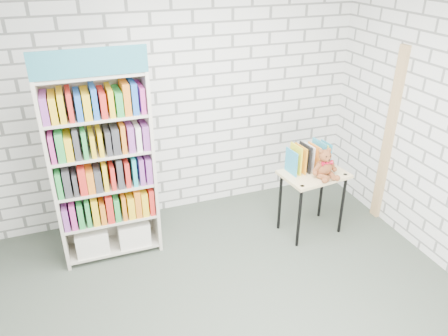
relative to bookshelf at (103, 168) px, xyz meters
name	(u,v)px	position (x,y,z in m)	size (l,w,h in m)	color
ground	(238,314)	(0.94, -1.36, -1.03)	(4.50, 4.50, 0.00)	#3E473C
room_shell	(242,134)	(0.94, -1.36, 0.76)	(4.52, 4.02, 2.81)	silver
bookshelf	(103,168)	(0.00, 0.00, 0.00)	(1.00, 0.39, 2.25)	beige
display_table	(313,181)	(2.22, -0.41, -0.37)	(0.76, 0.57, 0.76)	#D9C182
table_books	(309,157)	(2.20, -0.29, -0.11)	(0.52, 0.27, 0.29)	teal
teddy_bear	(325,166)	(2.28, -0.51, -0.13)	(0.30, 0.27, 0.32)	brown
door_trim	(389,138)	(3.17, -0.41, 0.02)	(0.05, 0.12, 2.10)	tan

